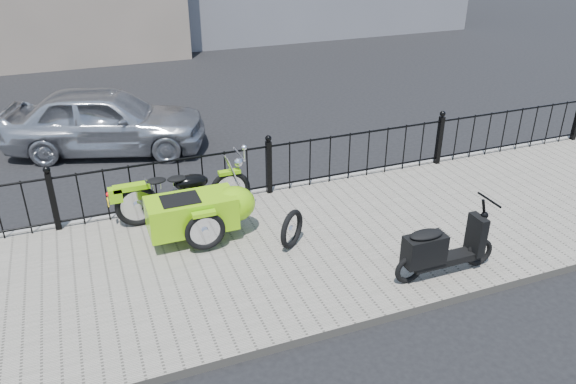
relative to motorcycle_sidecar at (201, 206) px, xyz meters
name	(u,v)px	position (x,y,z in m)	size (l,w,h in m)	color
ground	(297,233)	(1.42, -0.34, -0.59)	(120.00, 120.00, 0.00)	black
sidewalk	(309,246)	(1.42, -0.84, -0.53)	(30.00, 3.80, 0.12)	gray
curb	(267,192)	(1.42, 1.10, -0.53)	(30.00, 0.10, 0.12)	gray
iron_fence	(269,168)	(1.42, 0.96, -0.01)	(14.11, 0.11, 1.08)	black
motorcycle_sidecar	(201,206)	(0.00, 0.00, 0.00)	(2.28, 1.48, 0.98)	black
scooter	(440,250)	(2.72, -2.24, -0.07)	(1.56, 0.45, 1.05)	black
spare_tire	(292,229)	(1.14, -0.84, -0.18)	(0.59, 0.59, 0.08)	black
sedan_car	(106,120)	(-1.00, 4.25, 0.10)	(1.63, 4.05, 1.38)	#BABCC1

